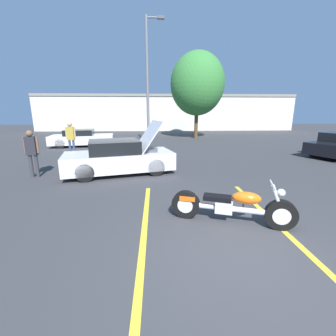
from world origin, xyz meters
The scene contains 11 objects.
ground_plane centered at (0.00, 0.00, 0.00)m, with size 80.00×80.00×0.00m, color #38383A.
parking_stripe_foreground centered at (-1.61, 0.76, 0.00)m, with size 0.12×5.69×0.01m, color yellow.
parking_stripe_middle centered at (1.22, 0.76, 0.00)m, with size 0.12×5.69×0.01m, color yellow.
far_building centered at (0.00, 27.02, 2.34)m, with size 32.00×4.20×4.40m.
light_pole centered at (-1.77, 12.39, 4.41)m, with size 1.21×0.28×8.06m.
tree_background centered at (2.24, 16.98, 4.62)m, with size 4.58×4.58×7.25m.
motorcycle centered at (0.24, 1.24, 0.39)m, with size 2.51×1.09×0.95m.
show_car_hood_open centered at (-2.77, 5.48, 0.63)m, with size 4.37×2.73×2.00m.
parked_car_left_row centered at (-6.49, 12.79, 0.56)m, with size 4.37×2.45×1.15m.
spectator_near_motorcycle centered at (-5.81, 5.10, 1.02)m, with size 0.52×0.23×1.71m.
spectator_by_show_car centered at (-5.84, 9.04, 1.09)m, with size 0.52×0.24×1.82m.
Camera 1 is at (-1.35, -3.13, 2.36)m, focal length 24.00 mm.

